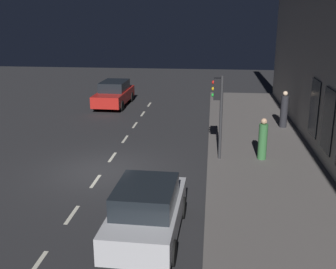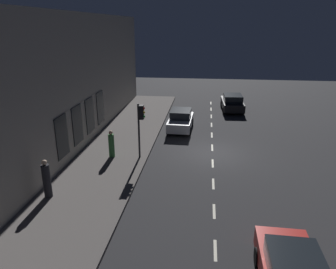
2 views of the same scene
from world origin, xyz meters
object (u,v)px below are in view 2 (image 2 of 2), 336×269
object	(u,v)px
traffic_light	(141,119)
pedestrian_1	(111,145)
pedestrian_0	(47,180)
parked_car_1	(232,103)
parked_car_2	(181,120)

from	to	relation	value
traffic_light	pedestrian_1	bearing A→B (deg)	4.60
pedestrian_0	traffic_light	bearing A→B (deg)	-102.98
traffic_light	parked_car_1	xyz separation A→B (m)	(-6.35, -12.62, -1.78)
pedestrian_0	pedestrian_1	distance (m)	5.29
parked_car_1	parked_car_2	size ratio (longest dim) A/B	1.09
parked_car_2	traffic_light	bearing A→B (deg)	74.59
pedestrian_0	parked_car_2	bearing A→B (deg)	-94.52
traffic_light	parked_car_1	distance (m)	14.24
parked_car_1	pedestrian_0	world-z (taller)	pedestrian_0
parked_car_1	pedestrian_0	distance (m)	20.32
traffic_light	pedestrian_0	xyz separation A→B (m)	(3.45, 5.18, -1.55)
traffic_light	parked_car_2	distance (m)	6.68
traffic_light	parked_car_2	bearing A→B (deg)	-107.04
traffic_light	pedestrian_1	world-z (taller)	traffic_light
pedestrian_0	pedestrian_1	world-z (taller)	pedestrian_0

